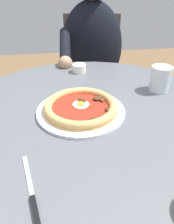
% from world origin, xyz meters
% --- Properties ---
extents(dining_table, '(1.02, 1.02, 0.72)m').
position_xyz_m(dining_table, '(0.00, 0.00, 0.56)').
color(dining_table, '#565B60').
rests_on(dining_table, ground).
extents(pizza_on_plate, '(0.30, 0.30, 0.04)m').
position_xyz_m(pizza_on_plate, '(-0.02, -0.03, 0.74)').
color(pizza_on_plate, white).
rests_on(pizza_on_plate, dining_table).
extents(water_glass, '(0.08, 0.08, 0.10)m').
position_xyz_m(water_glass, '(-0.14, 0.29, 0.76)').
color(water_glass, silver).
rests_on(water_glass, dining_table).
extents(steak_knife, '(0.21, 0.06, 0.01)m').
position_xyz_m(steak_knife, '(0.31, -0.17, 0.72)').
color(steak_knife, silver).
rests_on(steak_knife, dining_table).
extents(ramekin_capers, '(0.06, 0.06, 0.04)m').
position_xyz_m(ramekin_capers, '(-0.37, -0.00, 0.74)').
color(ramekin_capers, white).
rests_on(ramekin_capers, dining_table).
extents(diner_person, '(0.49, 0.41, 1.19)m').
position_xyz_m(diner_person, '(-0.73, 0.11, 0.53)').
color(diner_person, '#282833').
rests_on(diner_person, ground).
extents(cafe_chair_diner, '(0.50, 0.50, 0.89)m').
position_xyz_m(cafe_chair_diner, '(-0.88, 0.14, 0.53)').
color(cafe_chair_diner, '#504A45').
rests_on(cafe_chair_diner, ground).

